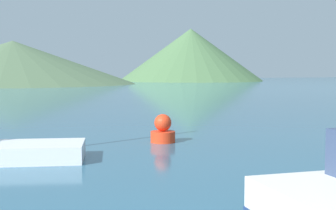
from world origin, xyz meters
TOP-DOWN VIEW (x-y plane):
  - buoy_marker at (0.09, 13.49)m, footprint 0.82×0.82m
  - hill_central at (2.62, 84.28)m, footprint 42.40×42.40m
  - hill_east at (41.18, 92.38)m, footprint 31.86×31.86m

SIDE VIEW (x-z plane):
  - buoy_marker at x=0.09m, z-range -0.08..0.86m
  - hill_central at x=2.62m, z-range 0.00..7.45m
  - hill_east at x=41.18m, z-range 0.00..11.54m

